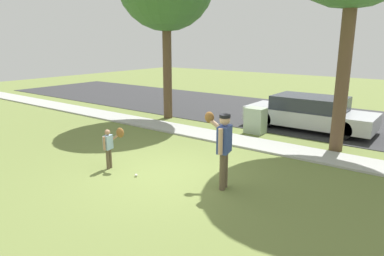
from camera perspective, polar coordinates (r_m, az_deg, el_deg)
ground_plane at (r=11.54m, az=7.41°, el=-2.31°), size 48.00×48.00×0.00m
sidewalk_strip at (r=11.61m, az=7.66°, el=-2.06°), size 36.00×1.20×0.06m
road_surface at (r=16.05m, az=16.51°, el=1.90°), size 36.00×6.80×0.02m
person_adult at (r=7.68m, az=5.03°, el=-2.39°), size 0.78×0.59×1.70m
person_child at (r=9.18m, az=-13.03°, el=-2.32°), size 0.46×0.49×1.08m
baseball at (r=8.71m, az=-9.11°, el=-7.61°), size 0.07×0.07×0.07m
utility_cabinet at (r=12.70m, az=10.31°, el=1.23°), size 0.68×0.54×0.91m
parked_sedan_silver at (r=13.71m, az=18.54°, el=2.36°), size 4.60×1.80×1.23m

